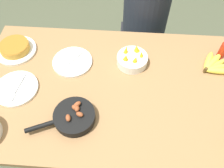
# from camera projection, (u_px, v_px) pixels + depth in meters

# --- Properties ---
(ground_plane) EXTENTS (14.00, 14.00, 0.00)m
(ground_plane) POSITION_uv_depth(u_px,v_px,m) (112.00, 140.00, 1.95)
(ground_plane) COLOR #474C38
(dining_table) EXTENTS (1.55, 0.93, 0.77)m
(dining_table) POSITION_uv_depth(u_px,v_px,m) (112.00, 97.00, 1.41)
(dining_table) COLOR olive
(dining_table) RESTS_ON ground_plane
(banana_bunch) EXTENTS (0.21, 0.18, 0.04)m
(banana_bunch) POSITION_uv_depth(u_px,v_px,m) (215.00, 66.00, 1.40)
(banana_bunch) COLOR gold
(banana_bunch) RESTS_ON dining_table
(skillet) EXTENTS (0.33, 0.22, 0.08)m
(skillet) POSITION_uv_depth(u_px,v_px,m) (73.00, 117.00, 1.19)
(skillet) COLOR black
(skillet) RESTS_ON dining_table
(frittata_plate_center) EXTENTS (0.25, 0.25, 0.06)m
(frittata_plate_center) POSITION_uv_depth(u_px,v_px,m) (15.00, 48.00, 1.47)
(frittata_plate_center) COLOR silver
(frittata_plate_center) RESTS_ON dining_table
(empty_plate_near_front) EXTENTS (0.24, 0.24, 0.02)m
(empty_plate_near_front) POSITION_uv_depth(u_px,v_px,m) (72.00, 62.00, 1.43)
(empty_plate_near_front) COLOR silver
(empty_plate_near_front) RESTS_ON dining_table
(empty_plate_far_left) EXTENTS (0.24, 0.24, 0.02)m
(empty_plate_far_left) POSITION_uv_depth(u_px,v_px,m) (16.00, 88.00, 1.31)
(empty_plate_far_left) COLOR silver
(empty_plate_far_left) RESTS_ON dining_table
(fruit_bowl_citrus) EXTENTS (0.18, 0.18, 0.11)m
(fruit_bowl_citrus) POSITION_uv_depth(u_px,v_px,m) (132.00, 59.00, 1.41)
(fruit_bowl_citrus) COLOR silver
(fruit_bowl_citrus) RESTS_ON dining_table
(hot_sauce_bottle) EXTENTS (0.04, 0.04, 0.17)m
(hot_sauce_bottle) POSITION_uv_depth(u_px,v_px,m) (224.00, 48.00, 1.41)
(hot_sauce_bottle) COLOR #B72814
(hot_sauce_bottle) RESTS_ON dining_table
(person_figure) EXTENTS (0.37, 0.37, 1.25)m
(person_figure) POSITION_uv_depth(u_px,v_px,m) (143.00, 35.00, 1.94)
(person_figure) COLOR black
(person_figure) RESTS_ON ground_plane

